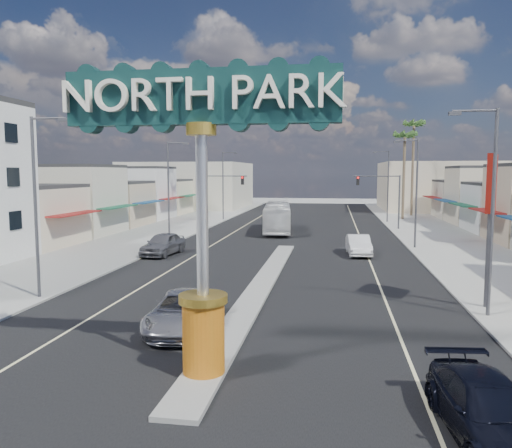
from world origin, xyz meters
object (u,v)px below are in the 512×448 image
(streetlight_r_near, at_px, (489,202))
(streetlight_r_mid, at_px, (415,188))
(streetlight_l_mid, at_px, (170,187))
(palm_right_far, at_px, (414,129))
(traffic_signal_right, at_px, (382,191))
(traffic_signal_left, at_px, (220,190))
(gateway_sign, at_px, (202,186))
(bank_pylon_sign, at_px, (491,192))
(streetlight_r_far, at_px, (387,182))
(suv_right, at_px, (489,410))
(suv_left, at_px, (184,311))
(car_parked_right, at_px, (358,245))
(streetlight_l_near, at_px, (38,198))
(streetlight_l_far, at_px, (224,182))
(palm_right_mid, at_px, (405,140))
(palm_left_far, at_px, (201,131))
(car_parked_left, at_px, (163,244))
(city_bus, at_px, (277,217))

(streetlight_r_near, xyz_separation_m, streetlight_r_mid, (0.00, 20.00, 0.00))
(streetlight_l_mid, xyz_separation_m, palm_right_far, (25.43, 32.00, 7.32))
(traffic_signal_right, bearing_deg, traffic_signal_left, 180.00)
(gateway_sign, height_order, bank_pylon_sign, gateway_sign)
(streetlight_r_far, xyz_separation_m, suv_right, (-2.83, -52.50, -4.35))
(streetlight_r_near, bearing_deg, traffic_signal_left, 119.99)
(palm_right_far, relative_size, suv_left, 2.60)
(streetlight_l_mid, height_order, car_parked_right, streetlight_l_mid)
(gateway_sign, distance_m, traffic_signal_right, 43.04)
(streetlight_l_near, height_order, suv_right, streetlight_l_near)
(gateway_sign, xyz_separation_m, suv_left, (-2.00, 4.48, -5.17))
(streetlight_l_far, bearing_deg, streetlight_r_near, -63.58)
(traffic_signal_left, distance_m, palm_right_mid, 26.01)
(streetlight_r_far, height_order, palm_left_far, palm_left_far)
(traffic_signal_left, height_order, suv_left, traffic_signal_left)
(streetlight_r_mid, bearing_deg, streetlight_l_near, -136.21)
(traffic_signal_left, relative_size, streetlight_r_near, 0.67)
(traffic_signal_right, height_order, streetlight_r_near, streetlight_r_near)
(streetlight_l_near, height_order, car_parked_right, streetlight_l_near)
(streetlight_l_near, height_order, streetlight_r_far, same)
(palm_right_far, bearing_deg, palm_left_far, -156.80)
(palm_right_far, bearing_deg, suv_right, -96.75)
(suv_right, bearing_deg, streetlight_l_far, 103.09)
(streetlight_r_far, bearing_deg, traffic_signal_left, -157.80)
(streetlight_r_far, height_order, suv_right, streetlight_r_far)
(streetlight_l_near, relative_size, streetlight_r_far, 1.00)
(suv_right, xyz_separation_m, car_parked_left, (-16.61, 24.31, 0.14))
(palm_right_mid, distance_m, suv_right, 57.61)
(gateway_sign, relative_size, palm_right_far, 0.65)
(streetlight_r_near, bearing_deg, streetlight_l_mid, 136.21)
(suv_left, relative_size, car_parked_left, 1.07)
(streetlight_l_near, distance_m, streetlight_l_far, 42.00)
(suv_left, bearing_deg, car_parked_left, 106.96)
(streetlight_l_far, distance_m, car_parked_left, 28.54)
(streetlight_r_near, height_order, city_bus, streetlight_r_near)
(suv_left, height_order, suv_right, suv_left)
(palm_right_far, bearing_deg, streetlight_l_far, -158.54)
(traffic_signal_left, xyz_separation_m, suv_right, (16.79, -44.49, -3.56))
(car_parked_right, distance_m, bank_pylon_sign, 16.17)
(traffic_signal_right, distance_m, palm_right_mid, 14.10)
(traffic_signal_left, xyz_separation_m, suv_left, (7.18, -37.53, -3.52))
(streetlight_r_mid, xyz_separation_m, streetlight_r_far, (0.00, 22.00, 0.00))
(gateway_sign, xyz_separation_m, streetlight_r_far, (10.43, 50.02, -0.86))
(car_parked_right, bearing_deg, bank_pylon_sign, -74.42)
(streetlight_l_mid, distance_m, palm_right_far, 41.53)
(streetlight_l_near, relative_size, palm_left_far, 0.69)
(traffic_signal_left, relative_size, car_parked_right, 1.29)
(streetlight_r_mid, height_order, car_parked_left, streetlight_r_mid)
(car_parked_right, bearing_deg, streetlight_r_far, 76.21)
(palm_left_far, relative_size, suv_right, 2.66)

